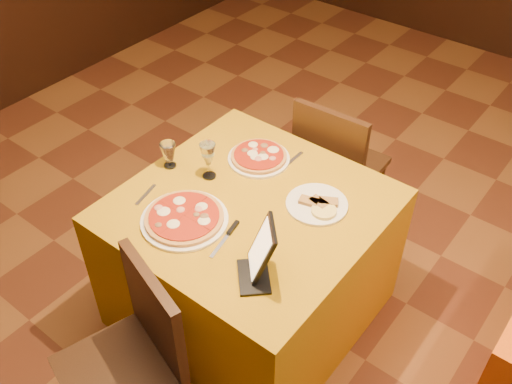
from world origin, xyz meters
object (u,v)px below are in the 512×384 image
Objects in this scene: chair_main_far at (341,165)px; main_table at (250,260)px; chair_main_near at (118,372)px; pizza_far at (259,157)px; tablet at (262,249)px; pizza_near at (184,219)px; water_glass at (169,155)px; wine_glass at (208,160)px.

main_table is at bearing 87.02° from chair_main_far.
chair_main_near and chair_main_far have the same top height.
pizza_far is at bearing 120.84° from main_table.
pizza_far is 0.71m from tablet.
pizza_near is (-0.15, -1.09, 0.31)m from chair_main_far.
pizza_far is 2.32× the size of water_glass.
tablet is at bearing 101.17° from chair_main_far.
tablet is at bearing -1.82° from pizza_near.
main_table is 8.46× the size of water_glass.
main_table is 0.54m from wine_glass.
wine_glass reaches higher than pizza_near.
pizza_near is at bearing -68.15° from wine_glass.
pizza_far is (-0.16, 1.11, 0.31)m from chair_main_near.
chair_main_far is 1.21m from tablet.
main_table is at bearing -178.34° from tablet.
pizza_near is at bearing 79.07° from chair_main_far.
tablet reaches higher than water_glass.
main_table is 1.21× the size of chair_main_near.
wine_glass is at bearing 68.31° from chair_main_far.
tablet reaches higher than main_table.
chair_main_far is at bearing 71.29° from wine_glass.
chair_main_far reaches higher than pizza_near.
tablet is at bearing -18.39° from water_glass.
wine_glass reaches higher than pizza_far.
water_glass is at bearing -176.93° from main_table.
pizza_far is at bearing 70.44° from chair_main_far.
pizza_near is at bearing -36.40° from water_glass.
chair_main_far is at bearing 61.07° from water_glass.
chair_main_near is 3.01× the size of pizza_far.
chair_main_near is at bearing -59.77° from water_glass.
water_glass is 0.79m from tablet.
tablet is (0.75, -0.25, 0.06)m from water_glass.
water_glass is at bearing -152.09° from tablet.
tablet reaches higher than chair_main_near.
tablet reaches higher than pizza_near.
chair_main_near is at bearing -70.10° from tablet.
tablet is (0.55, -0.31, 0.03)m from wine_glass.
wine_glass is 1.46× the size of water_glass.
wine_glass is at bearing 111.85° from pizza_near.
pizza_far is 1.59× the size of wine_glass.
chair_main_near is 3.73× the size of tablet.
pizza_far reaches higher than main_table.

